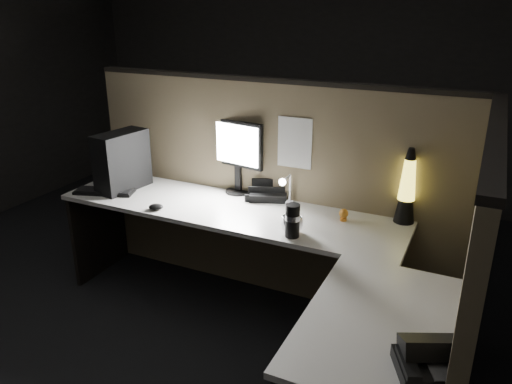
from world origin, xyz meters
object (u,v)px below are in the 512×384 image
at_px(pc_tower, 122,161).
at_px(desk_phone, 430,359).
at_px(keyboard, 104,192).
at_px(lava_lamp, 407,192).
at_px(monitor, 238,150).

distance_m(pc_tower, desk_phone, 2.46).
bearing_deg(desk_phone, keyboard, 134.09).
bearing_deg(lava_lamp, desk_phone, -76.38).
height_order(monitor, lava_lamp, monitor).
distance_m(pc_tower, keyboard, 0.25).
xyz_separation_m(monitor, keyboard, (-0.83, -0.43, -0.30)).
relative_size(keyboard, desk_phone, 1.39).
relative_size(pc_tower, lava_lamp, 0.89).
distance_m(lava_lamp, desk_phone, 1.35).
bearing_deg(pc_tower, lava_lamp, 16.15).
height_order(lava_lamp, desk_phone, lava_lamp).
bearing_deg(desk_phone, pc_tower, 130.65).
bearing_deg(keyboard, monitor, 8.70).
relative_size(pc_tower, keyboard, 1.00).
distance_m(monitor, keyboard, 0.98).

